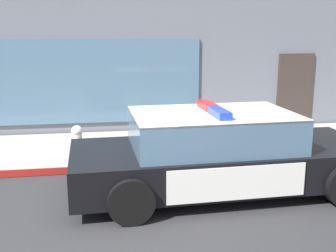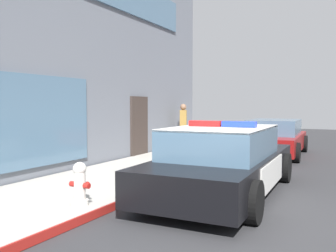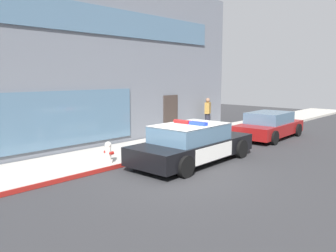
% 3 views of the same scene
% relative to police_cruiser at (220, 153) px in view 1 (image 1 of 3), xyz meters
% --- Properties ---
extents(ground, '(48.00, 48.00, 0.00)m').
position_rel_police_cruiser_xyz_m(ground, '(-1.66, -0.59, -0.68)').
color(ground, '#303033').
extents(sidewalk, '(48.00, 2.77, 0.15)m').
position_rel_police_cruiser_xyz_m(sidewalk, '(-1.66, 2.68, -0.61)').
color(sidewalk, '#B2ADA3').
rests_on(sidewalk, ground).
extents(curb_red_paint, '(28.80, 0.04, 0.14)m').
position_rel_police_cruiser_xyz_m(curb_red_paint, '(-1.66, 1.28, -0.61)').
color(curb_red_paint, maroon).
rests_on(curb_red_paint, ground).
extents(storefront_building, '(22.55, 9.52, 7.29)m').
position_rel_police_cruiser_xyz_m(storefront_building, '(-3.47, 8.83, 2.96)').
color(storefront_building, slate).
rests_on(storefront_building, ground).
extents(police_cruiser, '(5.12, 2.26, 1.49)m').
position_rel_police_cruiser_xyz_m(police_cruiser, '(0.00, 0.00, 0.00)').
color(police_cruiser, black).
rests_on(police_cruiser, ground).
extents(fire_hydrant, '(0.34, 0.39, 0.73)m').
position_rel_police_cruiser_xyz_m(fire_hydrant, '(-2.43, 1.65, -0.18)').
color(fire_hydrant, silver).
rests_on(fire_hydrant, sidewalk).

